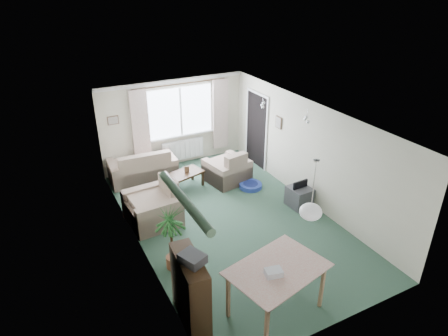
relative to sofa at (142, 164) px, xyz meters
name	(u,v)px	position (x,y,z in m)	size (l,w,h in m)	color
ground	(230,220)	(1.10, -2.75, -0.42)	(6.50, 6.50, 0.00)	#2C4A39
window	(180,112)	(1.30, 0.48, 1.08)	(1.80, 0.03, 1.30)	white
curtain_rod	(180,84)	(1.30, 0.40, 1.85)	(2.60, 0.03, 0.03)	black
curtain_left	(141,128)	(0.15, 0.38, 0.85)	(0.45, 0.08, 2.00)	beige
curtain_right	(220,114)	(2.45, 0.38, 0.85)	(0.45, 0.08, 2.00)	beige
radiator	(183,150)	(1.30, 0.44, -0.02)	(1.20, 0.10, 0.55)	white
doorway	(257,130)	(3.08, -0.55, 0.58)	(0.03, 0.95, 2.00)	black
pendant_lamp	(311,212)	(1.30, -5.05, 1.06)	(0.36, 0.36, 0.36)	white
tinsel_garland	(184,201)	(-0.82, -5.05, 1.86)	(1.60, 1.60, 0.12)	#196626
bauble_cluster_a	(263,103)	(2.40, -1.85, 1.80)	(0.20, 0.20, 0.20)	silver
bauble_cluster_b	(307,117)	(2.70, -3.05, 1.80)	(0.20, 0.20, 0.20)	silver
wall_picture_back	(113,120)	(-0.50, 0.48, 1.13)	(0.28, 0.03, 0.22)	brown
wall_picture_right	(279,122)	(3.08, -1.55, 1.13)	(0.03, 0.24, 0.30)	brown
sofa	(142,164)	(0.00, 0.00, 0.00)	(1.67, 0.89, 0.84)	beige
armchair_corner	(227,166)	(1.89, -1.09, 0.02)	(0.97, 0.92, 0.87)	beige
armchair_left	(152,202)	(-0.40, -2.00, 0.06)	(1.07, 1.02, 0.96)	beige
coffee_table	(185,180)	(0.78, -0.93, -0.21)	(0.92, 0.51, 0.41)	black
photo_frame	(187,169)	(0.85, -0.92, 0.08)	(0.12, 0.02, 0.16)	brown
bookshelf	(190,291)	(-0.74, -4.90, 0.18)	(0.33, 0.98, 1.20)	black
hifi_box	(192,258)	(-0.72, -4.99, 0.85)	(0.28, 0.35, 0.14)	#36363B
houseplant	(172,239)	(-0.55, -3.61, 0.22)	(0.55, 0.55, 1.28)	#1F5A2B
dining_table	(276,291)	(0.51, -5.35, 0.01)	(1.37, 0.91, 0.86)	#A47059
gift_box	(274,273)	(0.37, -5.45, 0.50)	(0.25, 0.18, 0.12)	silver
tv_cube	(299,197)	(2.80, -2.93, -0.18)	(0.47, 0.51, 0.47)	#3D3E43
pet_bed	(251,186)	(2.25, -1.69, -0.36)	(0.56, 0.56, 0.11)	navy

